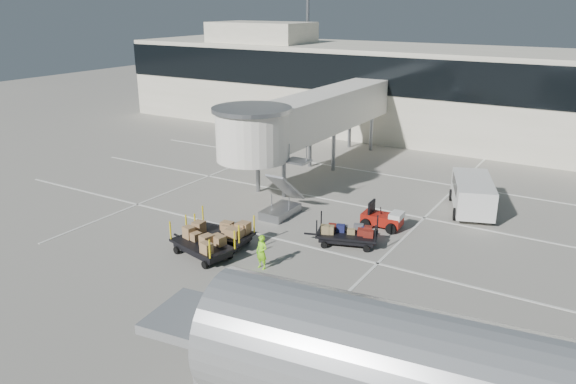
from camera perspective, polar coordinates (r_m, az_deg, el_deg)
name	(u,v)px	position (r m, az deg, el deg)	size (l,w,h in m)	color
ground	(251,251)	(28.54, -3.74, -6.03)	(140.00, 140.00, 0.00)	#A19C90
lane_markings	(325,197)	(36.28, 3.83, -0.49)	(40.00, 30.00, 0.02)	silver
terminal	(434,92)	(53.91, 14.59, 9.82)	(64.00, 12.11, 15.20)	silver
jet_bridge	(304,118)	(39.17, 1.65, 7.48)	(5.70, 20.40, 6.03)	white
baggage_tug	(383,219)	(31.58, 9.64, -2.71)	(2.29, 1.52, 1.47)	maroon
suitcase_cart	(348,235)	(29.19, 6.12, -4.35)	(3.87, 2.43, 1.49)	black
box_cart_near	(200,245)	(28.10, -8.90, -5.32)	(4.19, 2.41, 1.61)	black
box_cart_far	(220,233)	(29.25, -6.97, -4.12)	(4.14, 1.91, 1.60)	black
ground_worker	(262,252)	(26.45, -2.69, -6.11)	(0.61, 0.40, 1.67)	#7CDE17
minivan	(472,192)	(35.28, 18.23, 0.02)	(3.71, 5.60, 1.97)	silver
belt_loader	(276,123)	(54.50, -1.23, 6.98)	(4.66, 2.58, 2.13)	maroon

